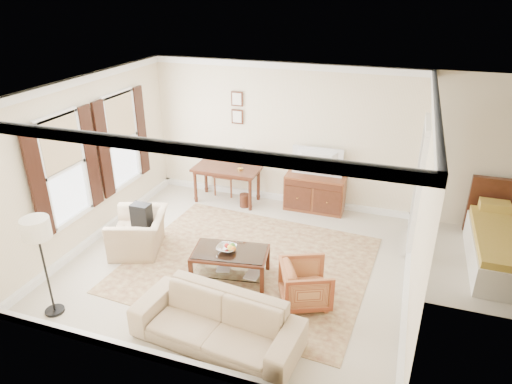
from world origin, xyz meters
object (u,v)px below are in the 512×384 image
Objects in this scene: sideboard at (315,193)px; striped_armchair at (306,282)px; club_armchair at (138,226)px; writing_desk at (227,173)px; tv at (317,154)px; coffee_table at (230,257)px; sofa at (216,315)px.

striped_armchair is (0.52, -3.01, -0.02)m from sideboard.
writing_desk is at bearing 144.24° from club_armchair.
tv reaches higher than club_armchair.
tv is at bearing 115.31° from club_armchair.
striped_armchair reaches higher than coffee_table.
striped_armchair is 1.46m from sofa.
club_armchair reaches higher than striped_armchair.
sofa is at bearing -69.66° from writing_desk.
sideboard is 1.17× the size of club_armchair.
club_armchair is at bearing 56.63° from striped_armchair.
tv is 4.24m from sofa.
coffee_table is at bearing 55.78° from striped_armchair.
sideboard is at bearing -14.14° from striped_armchair.
tv reaches higher than sideboard.
tv reaches higher than sofa.
club_armchair is at bearing 44.09° from tv.
tv is 0.44× the size of sofa.
tv is at bearing -14.08° from striped_armchair.
coffee_table is 1.28m from striped_armchair.
writing_desk is at bearing 113.19° from coffee_table.
writing_desk is 1.88m from sideboard.
club_armchair is at bearing -135.68° from sideboard.
tv reaches higher than coffee_table.
sideboard is 3.57m from club_armchair.
sideboard is 4.18m from sofa.
tv is at bearing -90.00° from sideboard.
sideboard is 0.85m from tv.
tv reaches higher than striped_armchair.
sideboard is at bearing -90.00° from tv.
tv is at bearing 91.29° from sofa.
sideboard is 1.24× the size of tv.
writing_desk is 1.10× the size of coffee_table.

